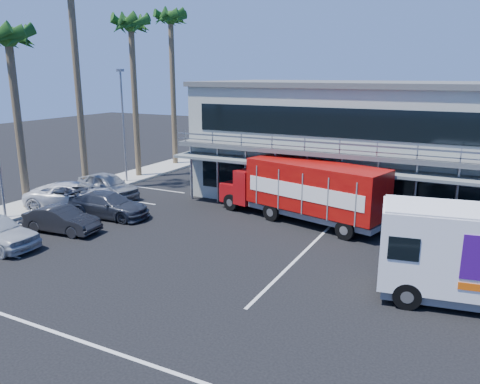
% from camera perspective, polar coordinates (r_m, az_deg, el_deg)
% --- Properties ---
extents(ground, '(120.00, 120.00, 0.00)m').
position_cam_1_polar(ground, '(18.81, -2.12, -10.20)').
color(ground, black).
rests_on(ground, ground).
extents(building, '(22.40, 12.00, 7.30)m').
position_cam_1_polar(building, '(30.62, 16.80, 5.90)').
color(building, '#A3A89A').
rests_on(building, ground).
extents(curb_strip, '(3.00, 32.00, 0.16)m').
position_cam_1_polar(curb_strip, '(32.33, -20.45, -0.45)').
color(curb_strip, '#A5A399').
rests_on(curb_strip, ground).
extents(palm_c, '(2.80, 2.80, 10.75)m').
position_cam_1_polar(palm_c, '(29.44, -26.32, 15.62)').
color(palm_c, brown).
rests_on(palm_c, ground).
extents(palm_e, '(2.80, 2.80, 12.25)m').
position_cam_1_polar(palm_e, '(36.35, -13.12, 18.30)').
color(palm_e, brown).
rests_on(palm_e, ground).
extents(palm_f, '(2.80, 2.80, 13.25)m').
position_cam_1_polar(palm_f, '(41.03, -8.43, 19.26)').
color(palm_f, brown).
rests_on(palm_f, ground).
extents(light_pole_far, '(0.50, 0.25, 8.09)m').
position_cam_1_polar(light_pole_far, '(34.55, -14.05, 8.38)').
color(light_pole_far, gray).
rests_on(light_pole_far, ground).
extents(red_truck, '(9.98, 4.61, 3.27)m').
position_cam_1_polar(red_truck, '(25.12, 7.84, 0.32)').
color(red_truck, maroon).
rests_on(red_truck, ground).
extents(parked_car_b, '(4.09, 1.78, 1.31)m').
position_cam_1_polar(parked_car_b, '(25.20, -20.90, -3.16)').
color(parked_car_b, black).
rests_on(parked_car_b, ground).
extents(parked_car_c, '(6.06, 4.35, 1.53)m').
position_cam_1_polar(parked_car_c, '(29.32, -19.52, -0.43)').
color(parked_car_c, silver).
rests_on(parked_car_c, ground).
extents(parked_car_d, '(4.90, 2.35, 1.38)m').
position_cam_1_polar(parked_car_d, '(27.00, -15.72, -1.53)').
color(parked_car_d, '#282C36').
rests_on(parked_car_d, ground).
extents(parked_car_e, '(4.98, 2.78, 1.60)m').
position_cam_1_polar(parked_car_e, '(31.23, -15.83, 0.78)').
color(parked_car_e, gray).
rests_on(parked_car_e, ground).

